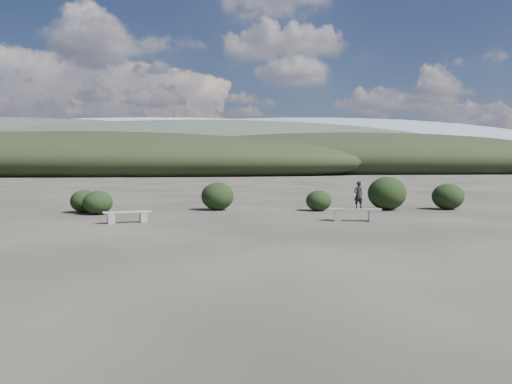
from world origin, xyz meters
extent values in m
plane|color=#29251F|center=(0.00, 0.00, 0.00)|extent=(1200.00, 1200.00, 0.00)
cube|color=slate|center=(-5.27, 4.78, 0.18)|extent=(0.30, 0.36, 0.35)
cube|color=slate|center=(-4.25, 5.08, 0.18)|extent=(0.30, 0.36, 0.35)
cube|color=gray|center=(-4.76, 4.93, 0.37)|extent=(1.61, 0.77, 0.04)
cube|color=slate|center=(2.45, 4.89, 0.20)|extent=(0.32, 0.39, 0.39)
cube|color=slate|center=(3.60, 4.63, 0.20)|extent=(0.32, 0.39, 0.39)
cube|color=gray|center=(3.03, 4.76, 0.42)|extent=(1.81, 0.76, 0.05)
imported|color=black|center=(3.13, 4.74, 0.91)|extent=(0.39, 0.30, 0.94)
ellipsoid|color=black|center=(-6.40, 8.03, 0.47)|extent=(1.15, 1.15, 0.94)
ellipsoid|color=black|center=(-1.65, 9.58, 0.61)|extent=(1.41, 1.41, 1.21)
ellipsoid|color=black|center=(2.64, 8.77, 0.44)|extent=(1.10, 1.10, 0.88)
ellipsoid|color=black|center=(5.71, 8.97, 0.73)|extent=(1.66, 1.66, 1.45)
ellipsoid|color=black|center=(8.45, 8.92, 0.57)|extent=(1.37, 1.37, 1.14)
ellipsoid|color=black|center=(-7.14, 8.92, 0.47)|extent=(1.11, 1.11, 0.94)
ellipsoid|color=black|center=(-25.00, 90.00, 2.70)|extent=(110.00, 40.00, 12.00)
ellipsoid|color=black|center=(35.00, 110.00, 3.15)|extent=(120.00, 44.00, 14.00)
ellipsoid|color=#2F382E|center=(0.00, 160.00, 5.40)|extent=(190.00, 64.00, 24.00)
ellipsoid|color=#2F382E|center=(-90.00, 220.00, 7.20)|extent=(240.00, 80.00, 32.00)
ellipsoid|color=slate|center=(70.00, 300.00, 9.90)|extent=(340.00, 110.00, 44.00)
ellipsoid|color=gray|center=(-30.00, 400.00, 12.60)|extent=(460.00, 140.00, 56.00)
camera|label=1|loc=(-2.02, -12.08, 1.92)|focal=35.00mm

